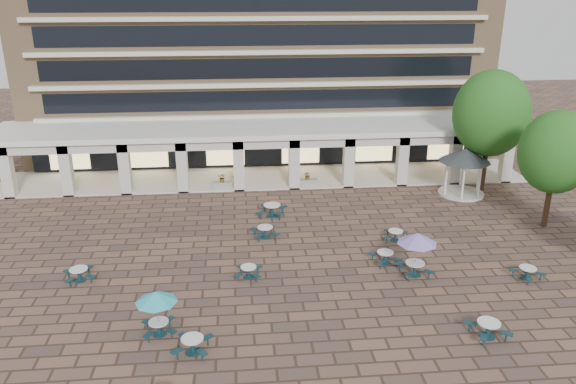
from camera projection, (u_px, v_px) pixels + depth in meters
name	position (u px, v px, depth m)	size (l,w,h in m)	color
ground	(279.00, 264.00, 31.76)	(120.00, 120.00, 0.00)	brown
apartment_building	(257.00, 10.00, 51.11)	(40.00, 15.50, 25.20)	tan
retail_arcade	(265.00, 143.00, 44.51)	(42.00, 6.60, 4.40)	white
picnic_table_0	(193.00, 344.00, 23.98)	(1.84, 1.84, 0.73)	#14373D
picnic_table_2	(488.00, 328.00, 25.05)	(1.91, 1.91, 0.77)	#14373D
picnic_table_3	(527.00, 272.00, 30.02)	(1.83, 1.83, 0.67)	#14373D
picnic_table_4	(156.00, 299.00, 24.72)	(1.90, 1.90, 2.19)	#14373D
picnic_table_5	(249.00, 271.00, 30.16)	(1.60, 1.60, 0.65)	#14373D
picnic_table_7	(385.00, 256.00, 31.69)	(1.81, 1.81, 0.70)	#14373D
picnic_table_8	(79.00, 274.00, 29.80)	(1.92, 1.92, 0.72)	#14373D
picnic_table_10	(272.00, 209.00, 38.03)	(2.24, 2.24, 0.86)	#14373D
picnic_table_11	(417.00, 240.00, 29.76)	(2.17, 2.17, 2.50)	#14373D
picnic_table_12	(265.00, 231.00, 34.88)	(1.84, 1.84, 0.73)	#14373D
picnic_table_13	(395.00, 235.00, 34.47)	(1.79, 1.79, 0.67)	#14373D
gazebo	(464.00, 160.00, 41.31)	(3.78, 3.78, 3.51)	beige
tree_east_a	(556.00, 152.00, 34.99)	(4.60, 4.60, 7.66)	#422E1A
tree_east_c	(491.00, 114.00, 40.79)	(5.52, 5.52, 9.19)	#422E1A
planter_left	(222.00, 182.00, 43.33)	(1.50, 0.74, 1.22)	gray
planter_right	(308.00, 180.00, 43.92)	(1.50, 0.60, 1.17)	gray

